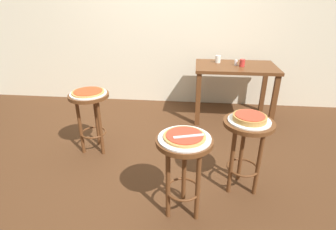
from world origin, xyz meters
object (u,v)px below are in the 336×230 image
object	(u,v)px
stool_leftside	(90,109)
pizza_foreground	(185,136)
condiment_shaker	(236,63)
pizza_middle	(250,117)
cup_near_edge	(242,63)
cup_far_edge	(218,59)
stool_foreground	(184,159)
serving_plate_middle	(249,121)
serving_plate_leftside	(88,93)
dining_table	(235,74)
pizza_leftside	(88,92)
pizza_server_knife	(189,136)
stool_middle	(247,139)
serving_plate_foreground	(185,138)

from	to	relation	value
stool_leftside	pizza_foreground	bearing A→B (deg)	-38.67
pizza_foreground	condiment_shaker	bearing A→B (deg)	72.82
pizza_foreground	pizza_middle	size ratio (longest dim) A/B	1.12
cup_near_edge	condiment_shaker	bearing A→B (deg)	137.40
cup_near_edge	cup_far_edge	bearing A→B (deg)	147.96
cup_far_edge	condiment_shaker	size ratio (longest dim) A/B	1.38
stool_foreground	condiment_shaker	size ratio (longest dim) A/B	9.52
serving_plate_middle	cup_far_edge	distance (m)	1.67
serving_plate_middle	serving_plate_leftside	bearing A→B (deg)	162.48
serving_plate_leftside	condiment_shaker	size ratio (longest dim) A/B	5.31
cup_near_edge	condiment_shaker	world-z (taller)	cup_near_edge
dining_table	serving_plate_middle	bearing A→B (deg)	-92.98
stool_foreground	pizza_foreground	distance (m)	0.19
pizza_leftside	pizza_server_knife	xyz separation A→B (m)	(1.06, -0.84, 0.01)
stool_middle	pizza_middle	world-z (taller)	pizza_middle
pizza_leftside	serving_plate_foreground	bearing A→B (deg)	-38.67
cup_near_edge	stool_middle	bearing A→B (deg)	-95.68
serving_plate_foreground	stool_leftside	world-z (taller)	serving_plate_foreground
pizza_foreground	cup_far_edge	world-z (taller)	cup_far_edge
pizza_middle	pizza_server_knife	bearing A→B (deg)	-142.96
stool_leftside	serving_plate_leftside	xyz separation A→B (m)	(0.00, 0.00, 0.17)
serving_plate_foreground	dining_table	xyz separation A→B (m)	(0.58, 1.87, -0.05)
stool_foreground	stool_middle	xyz separation A→B (m)	(0.50, 0.34, 0.00)
pizza_middle	dining_table	bearing A→B (deg)	87.02
stool_foreground	stool_leftside	bearing A→B (deg)	141.33
cup_far_edge	condiment_shaker	distance (m)	0.26
condiment_shaker	serving_plate_foreground	bearing A→B (deg)	-107.18
pizza_foreground	cup_near_edge	size ratio (longest dim) A/B	3.16
stool_leftside	serving_plate_middle	bearing A→B (deg)	-17.52
stool_middle	dining_table	world-z (taller)	dining_table
stool_leftside	condiment_shaker	size ratio (longest dim) A/B	9.52
dining_table	stool_middle	bearing A→B (deg)	-92.98
serving_plate_leftside	stool_foreground	bearing A→B (deg)	-38.67
stool_middle	serving_plate_leftside	xyz separation A→B (m)	(-1.53, 0.48, 0.17)
serving_plate_middle	condiment_shaker	distance (m)	1.55
pizza_middle	serving_plate_leftside	bearing A→B (deg)	162.48
stool_foreground	dining_table	world-z (taller)	dining_table
cup_near_edge	serving_plate_foreground	bearing A→B (deg)	-109.74
serving_plate_middle	pizza_middle	size ratio (longest dim) A/B	1.28
cup_far_edge	pizza_middle	bearing A→B (deg)	-84.85
serving_plate_middle	pizza_server_knife	distance (m)	0.60
pizza_leftside	condiment_shaker	distance (m)	1.93
dining_table	pizza_foreground	bearing A→B (deg)	-107.32
stool_foreground	pizza_leftside	world-z (taller)	pizza_leftside
pizza_middle	pizza_server_knife	size ratio (longest dim) A/B	1.22
stool_leftside	cup_near_edge	world-z (taller)	cup_near_edge
serving_plate_foreground	pizza_middle	bearing A→B (deg)	33.83
stool_foreground	condiment_shaker	xyz separation A→B (m)	(0.58, 1.88, 0.28)
cup_far_edge	stool_foreground	bearing A→B (deg)	-100.05
pizza_server_knife	stool_foreground	bearing A→B (deg)	129.07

